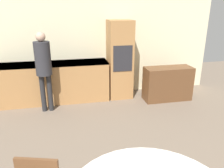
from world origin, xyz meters
TOP-DOWN VIEW (x-y plane):
  - wall_back at (0.00, 5.54)m, footprint 6.24×0.05m
  - kitchen_counter at (-0.98, 5.20)m, footprint 2.57×0.60m
  - oven_unit at (0.62, 5.21)m, footprint 0.56×0.59m
  - sideboard at (1.70, 4.74)m, footprint 1.13×0.45m
  - person_standing at (-1.11, 4.70)m, footprint 0.32×0.32m

SIDE VIEW (x-z plane):
  - sideboard at x=1.70m, z-range 0.00..0.81m
  - kitchen_counter at x=-0.98m, z-range 0.01..0.95m
  - oven_unit at x=0.62m, z-range 0.00..1.87m
  - person_standing at x=-1.11m, z-range 0.21..1.90m
  - wall_back at x=0.00m, z-range 0.00..2.60m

